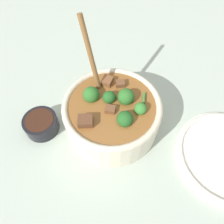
{
  "coord_description": "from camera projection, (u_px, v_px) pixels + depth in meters",
  "views": [
    {
      "loc": [
        -0.3,
        -0.07,
        0.53
      ],
      "look_at": [
        0.0,
        0.0,
        0.07
      ],
      "focal_mm": 35.0,
      "sensor_mm": 36.0,
      "label": 1
    }
  ],
  "objects": [
    {
      "name": "condiment_bowl",
      "position": [
        41.0,
        124.0,
        0.58
      ],
      "size": [
        0.09,
        0.09,
        0.04
      ],
      "color": "black",
      "rests_on": "ground_plane"
    },
    {
      "name": "stew_bowl",
      "position": [
        112.0,
        113.0,
        0.56
      ],
      "size": [
        0.25,
        0.25,
        0.27
      ],
      "color": "beige",
      "rests_on": "ground_plane"
    },
    {
      "name": "ground_plane",
      "position": [
        112.0,
        125.0,
        0.61
      ],
      "size": [
        4.0,
        4.0,
        0.0
      ],
      "primitive_type": "plane",
      "color": "#ADBCAD"
    }
  ]
}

